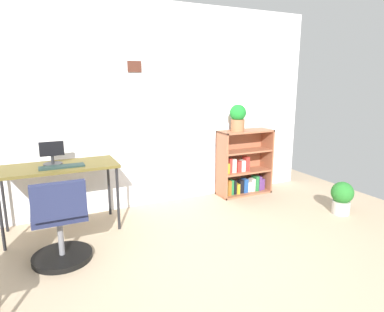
% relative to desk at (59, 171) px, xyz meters
% --- Properties ---
extents(ground_plane, '(6.24, 6.24, 0.00)m').
position_rel_desk_xyz_m(ground_plane, '(0.85, -1.75, -0.66)').
color(ground_plane, tan).
extents(wall_back, '(5.20, 0.12, 2.50)m').
position_rel_desk_xyz_m(wall_back, '(0.85, 0.40, 0.59)').
color(wall_back, silver).
rests_on(wall_back, ground_plane).
extents(desk, '(1.17, 0.53, 0.72)m').
position_rel_desk_xyz_m(desk, '(0.00, 0.00, 0.00)').
color(desk, brown).
rests_on(desk, ground_plane).
extents(monitor, '(0.24, 0.19, 0.24)m').
position_rel_desk_xyz_m(monitor, '(-0.05, 0.06, 0.17)').
color(monitor, '#262628').
rests_on(monitor, desk).
extents(keyboard, '(0.43, 0.13, 0.02)m').
position_rel_desk_xyz_m(keyboard, '(0.03, -0.11, 0.07)').
color(keyboard, '#1D2F2B').
rests_on(keyboard, desk).
extents(office_chair, '(0.52, 0.55, 0.79)m').
position_rel_desk_xyz_m(office_chair, '(-0.07, -0.69, -0.32)').
color(office_chair, black).
rests_on(office_chair, ground_plane).
extents(bookshelf_low, '(0.77, 0.30, 0.91)m').
position_rel_desk_xyz_m(bookshelf_low, '(2.41, 0.21, -0.27)').
color(bookshelf_low, '#9D5D40').
rests_on(bookshelf_low, ground_plane).
extents(potted_plant_on_shelf, '(0.22, 0.22, 0.36)m').
position_rel_desk_xyz_m(potted_plant_on_shelf, '(2.28, 0.15, 0.43)').
color(potted_plant_on_shelf, '#9E6642').
rests_on(potted_plant_on_shelf, bookshelf_low).
extents(potted_plant_floor, '(0.26, 0.26, 0.39)m').
position_rel_desk_xyz_m(potted_plant_floor, '(3.06, -0.95, -0.45)').
color(potted_plant_floor, '#B7B2A8').
rests_on(potted_plant_floor, ground_plane).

